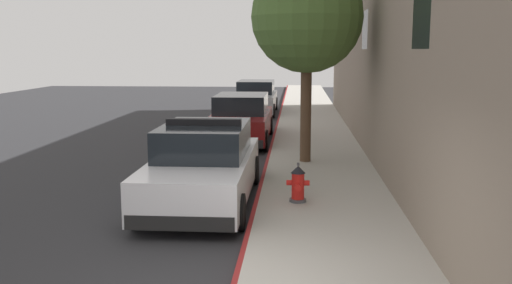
# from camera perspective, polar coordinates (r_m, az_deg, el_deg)

# --- Properties ---
(ground_plane) EXTENTS (30.27, 60.00, 0.20)m
(ground_plane) POSITION_cam_1_polar(r_m,az_deg,el_deg) (17.61, -13.80, -1.24)
(ground_plane) COLOR #2B2B2D
(sidewalk_pavement) EXTENTS (2.64, 60.00, 0.16)m
(sidewalk_pavement) POSITION_cam_1_polar(r_m,az_deg,el_deg) (16.74, 6.13, -0.94)
(sidewalk_pavement) COLOR #ADA89E
(sidewalk_pavement) RESTS_ON ground
(curb_painted_edge) EXTENTS (0.08, 60.00, 0.16)m
(curb_painted_edge) POSITION_cam_1_polar(r_m,az_deg,el_deg) (16.75, 1.47, -0.89)
(curb_painted_edge) COLOR maroon
(curb_painted_edge) RESTS_ON ground
(storefront_building) EXTENTS (6.74, 27.18, 6.88)m
(storefront_building) POSITION_cam_1_polar(r_m,az_deg,el_deg) (17.57, 21.59, 10.00)
(storefront_building) COLOR gray
(storefront_building) RESTS_ON ground
(police_cruiser) EXTENTS (1.94, 4.84, 1.68)m
(police_cruiser) POSITION_cam_1_polar(r_m,az_deg,el_deg) (11.34, -5.25, -2.41)
(police_cruiser) COLOR white
(police_cruiser) RESTS_ON ground
(parked_car_silver_ahead) EXTENTS (1.94, 4.84, 1.56)m
(parked_car_silver_ahead) POSITION_cam_1_polar(r_m,az_deg,el_deg) (18.83, -1.49, 2.28)
(parked_car_silver_ahead) COLOR maroon
(parked_car_silver_ahead) RESTS_ON ground
(parked_car_dark_far) EXTENTS (1.94, 4.84, 1.56)m
(parked_car_dark_far) POSITION_cam_1_polar(r_m,az_deg,el_deg) (27.16, -0.01, 4.43)
(parked_car_dark_far) COLOR #B2B5BA
(parked_car_dark_far) RESTS_ON ground
(fire_hydrant) EXTENTS (0.44, 0.40, 0.76)m
(fire_hydrant) POSITION_cam_1_polar(r_m,az_deg,el_deg) (10.85, 4.23, -4.21)
(fire_hydrant) COLOR #4C4C51
(fire_hydrant) RESTS_ON sidewalk_pavement
(street_tree) EXTENTS (2.82, 2.82, 5.10)m
(street_tree) POSITION_cam_1_polar(r_m,az_deg,el_deg) (14.62, 5.15, 12.33)
(street_tree) COLOR brown
(street_tree) RESTS_ON sidewalk_pavement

